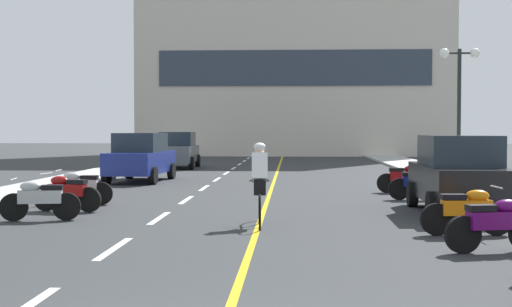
% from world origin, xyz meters
% --- Properties ---
extents(ground_plane, '(140.00, 140.00, 0.00)m').
position_xyz_m(ground_plane, '(0.00, 21.00, 0.00)').
color(ground_plane, '#2D3033').
extents(curb_left, '(2.40, 72.00, 0.12)m').
position_xyz_m(curb_left, '(-7.20, 24.00, 0.06)').
color(curb_left, '#A8A8A3').
rests_on(curb_left, ground).
extents(curb_right, '(2.40, 72.00, 0.12)m').
position_xyz_m(curb_right, '(7.20, 24.00, 0.06)').
color(curb_right, '#A8A8A3').
rests_on(curb_right, ground).
extents(lane_dash_1, '(0.14, 2.20, 0.01)m').
position_xyz_m(lane_dash_1, '(-2.00, 6.00, 0.00)').
color(lane_dash_1, silver).
rests_on(lane_dash_1, ground).
extents(lane_dash_2, '(0.14, 2.20, 0.01)m').
position_xyz_m(lane_dash_2, '(-2.00, 10.00, 0.00)').
color(lane_dash_2, silver).
rests_on(lane_dash_2, ground).
extents(lane_dash_3, '(0.14, 2.20, 0.01)m').
position_xyz_m(lane_dash_3, '(-2.00, 14.00, 0.00)').
color(lane_dash_3, silver).
rests_on(lane_dash_3, ground).
extents(lane_dash_4, '(0.14, 2.20, 0.01)m').
position_xyz_m(lane_dash_4, '(-2.00, 18.00, 0.00)').
color(lane_dash_4, silver).
rests_on(lane_dash_4, ground).
extents(lane_dash_5, '(0.14, 2.20, 0.01)m').
position_xyz_m(lane_dash_5, '(-2.00, 22.00, 0.00)').
color(lane_dash_5, silver).
rests_on(lane_dash_5, ground).
extents(lane_dash_6, '(0.14, 2.20, 0.01)m').
position_xyz_m(lane_dash_6, '(-2.00, 26.00, 0.00)').
color(lane_dash_6, silver).
rests_on(lane_dash_6, ground).
extents(lane_dash_7, '(0.14, 2.20, 0.01)m').
position_xyz_m(lane_dash_7, '(-2.00, 30.00, 0.00)').
color(lane_dash_7, silver).
rests_on(lane_dash_7, ground).
extents(lane_dash_8, '(0.14, 2.20, 0.01)m').
position_xyz_m(lane_dash_8, '(-2.00, 34.00, 0.00)').
color(lane_dash_8, silver).
rests_on(lane_dash_8, ground).
extents(lane_dash_9, '(0.14, 2.20, 0.01)m').
position_xyz_m(lane_dash_9, '(-2.00, 38.00, 0.00)').
color(lane_dash_9, silver).
rests_on(lane_dash_9, ground).
extents(lane_dash_10, '(0.14, 2.20, 0.01)m').
position_xyz_m(lane_dash_10, '(-2.00, 42.00, 0.00)').
color(lane_dash_10, silver).
rests_on(lane_dash_10, ground).
extents(lane_dash_11, '(0.14, 2.20, 0.01)m').
position_xyz_m(lane_dash_11, '(-2.00, 46.00, 0.00)').
color(lane_dash_11, silver).
rests_on(lane_dash_11, ground).
extents(centre_line_yellow, '(0.12, 66.00, 0.01)m').
position_xyz_m(centre_line_yellow, '(0.25, 24.00, 0.00)').
color(centre_line_yellow, gold).
rests_on(centre_line_yellow, ground).
extents(office_building, '(22.96, 6.87, 21.00)m').
position_xyz_m(office_building, '(1.08, 48.38, 10.50)').
color(office_building, beige).
rests_on(office_building, ground).
extents(street_lamp_mid, '(1.46, 0.36, 4.79)m').
position_xyz_m(street_lamp_mid, '(7.01, 20.77, 3.66)').
color(street_lamp_mid, black).
rests_on(street_lamp_mid, curb_right).
extents(parked_car_near, '(1.97, 4.22, 1.82)m').
position_xyz_m(parked_car_near, '(4.80, 11.17, 0.92)').
color(parked_car_near, black).
rests_on(parked_car_near, ground).
extents(parked_car_mid, '(2.14, 4.30, 1.82)m').
position_xyz_m(parked_car_mid, '(-4.74, 20.82, 0.92)').
color(parked_car_mid, black).
rests_on(parked_car_mid, ground).
extents(parked_car_far, '(1.99, 4.24, 1.82)m').
position_xyz_m(parked_car_far, '(-4.80, 29.86, 0.92)').
color(parked_car_far, black).
rests_on(parked_car_far, ground).
extents(motorcycle_2, '(1.68, 0.66, 0.92)m').
position_xyz_m(motorcycle_2, '(4.17, 5.94, 0.47)').
color(motorcycle_2, black).
rests_on(motorcycle_2, ground).
extents(motorcycle_3, '(1.70, 0.60, 0.92)m').
position_xyz_m(motorcycle_3, '(4.15, 7.73, 0.47)').
color(motorcycle_3, black).
rests_on(motorcycle_3, ground).
extents(motorcycle_4, '(1.69, 0.61, 0.92)m').
position_xyz_m(motorcycle_4, '(-4.47, 9.40, 0.47)').
color(motorcycle_4, black).
rests_on(motorcycle_4, ground).
extents(motorcycle_5, '(1.70, 0.60, 0.92)m').
position_xyz_m(motorcycle_5, '(-4.42, 11.08, 0.47)').
color(motorcycle_5, black).
rests_on(motorcycle_5, ground).
extents(motorcycle_6, '(1.70, 0.60, 0.92)m').
position_xyz_m(motorcycle_6, '(-4.57, 12.54, 0.47)').
color(motorcycle_6, black).
rests_on(motorcycle_6, ground).
extents(motorcycle_7, '(1.70, 0.60, 0.92)m').
position_xyz_m(motorcycle_7, '(4.46, 14.33, 0.47)').
color(motorcycle_7, black).
rests_on(motorcycle_7, ground).
extents(motorcycle_8, '(1.70, 0.60, 0.92)m').
position_xyz_m(motorcycle_8, '(4.40, 16.50, 0.47)').
color(motorcycle_8, black).
rests_on(motorcycle_8, ground).
extents(cyclist_rider, '(0.42, 1.77, 1.71)m').
position_xyz_m(cyclist_rider, '(0.27, 8.85, 0.89)').
color(cyclist_rider, black).
rests_on(cyclist_rider, ground).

